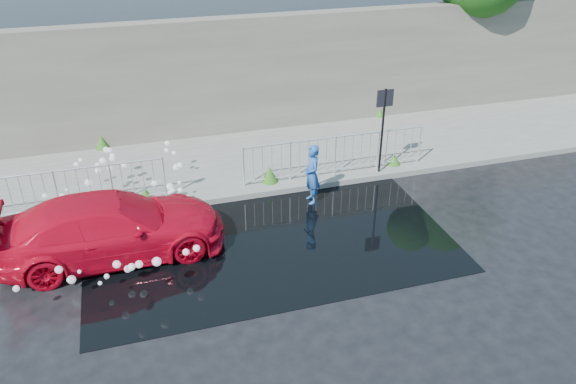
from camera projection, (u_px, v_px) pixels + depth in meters
name	position (u px, v px, depth m)	size (l,w,h in m)	color
ground	(257.00, 268.00, 11.72)	(90.00, 90.00, 0.00)	black
pavement	(214.00, 164.00, 15.88)	(30.00, 4.00, 0.15)	slate
curb	(228.00, 197.00, 14.20)	(30.00, 0.25, 0.16)	slate
retaining_wall	(197.00, 79.00, 16.84)	(30.00, 0.60, 3.50)	#5A544C
puddle	(268.00, 239.00, 12.68)	(8.00, 5.00, 0.01)	black
sign_post	(383.00, 118.00, 14.55)	(0.45, 0.06, 2.50)	black
railing_left	(56.00, 190.00, 13.16)	(5.05, 0.05, 1.10)	silver
railing_right	(335.00, 154.00, 14.94)	(5.05, 0.05, 1.10)	silver
weeds	(205.00, 165.00, 15.28)	(12.17, 3.93, 0.43)	#205316
water_spray	(122.00, 201.00, 12.81)	(3.55, 5.70, 0.97)	white
red_car	(111.00, 227.00, 11.84)	(1.92, 4.72, 1.37)	red
person	(312.00, 174.00, 13.81)	(0.56, 0.37, 1.53)	#2155A8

